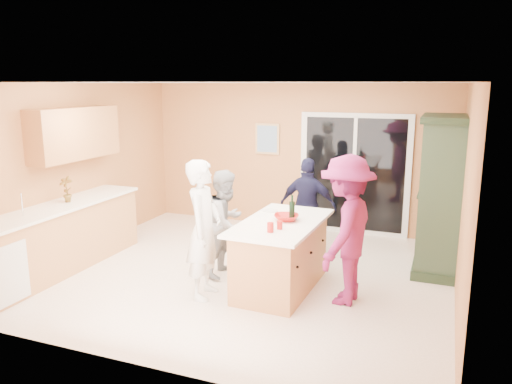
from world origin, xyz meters
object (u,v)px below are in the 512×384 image
(woman_navy, at_px, (308,206))
(woman_magenta, at_px, (346,230))
(green_hutch, at_px, (441,197))
(woman_grey, at_px, (226,223))
(kitchen_island, at_px, (281,257))
(woman_white, at_px, (204,230))

(woman_navy, relative_size, woman_magenta, 0.83)
(green_hutch, distance_m, woman_grey, 2.97)
(kitchen_island, relative_size, woman_navy, 1.16)
(kitchen_island, relative_size, woman_white, 1.01)
(woman_grey, height_order, woman_magenta, woman_magenta)
(woman_grey, distance_m, woman_navy, 1.48)
(kitchen_island, xyz_separation_m, woman_navy, (-0.05, 1.46, 0.33))
(kitchen_island, bearing_deg, woman_grey, 167.76)
(kitchen_island, height_order, woman_white, woman_white)
(woman_white, xyz_separation_m, woman_magenta, (1.64, 0.47, 0.04))
(woman_white, height_order, woman_navy, woman_white)
(woman_navy, bearing_deg, woman_magenta, 117.32)
(green_hutch, bearing_deg, kitchen_island, -142.35)
(green_hutch, bearing_deg, woman_navy, 178.99)
(kitchen_island, xyz_separation_m, woman_grey, (-0.86, 0.22, 0.31))
(kitchen_island, height_order, woman_navy, woman_navy)
(kitchen_island, xyz_separation_m, green_hutch, (1.84, 1.42, 0.64))
(green_hutch, relative_size, woman_white, 1.27)
(kitchen_island, distance_m, woman_grey, 0.94)
(green_hutch, bearing_deg, woman_magenta, -123.85)
(woman_white, relative_size, woman_grey, 1.17)
(woman_navy, xyz_separation_m, woman_magenta, (0.89, -1.54, 0.15))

